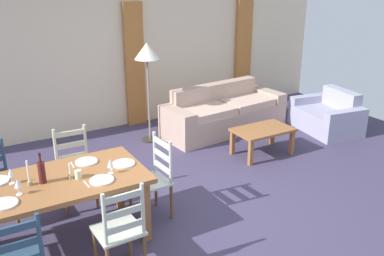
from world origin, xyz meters
TOP-DOWN VIEW (x-y plane):
  - ground_plane at (0.00, 0.00)m, footprint 9.60×9.60m
  - wall_far at (0.00, 3.30)m, footprint 9.60×0.16m
  - curtain_panel_left at (0.69, 3.16)m, footprint 0.35×0.08m
  - curtain_panel_right at (3.09, 3.16)m, footprint 0.35×0.08m
  - dining_table at (-1.55, 0.10)m, footprint 1.90×0.96m
  - dining_chair_near_right at (-1.12, -0.66)m, footprint 0.43×0.41m
  - dining_chair_far_right at (-1.11, 0.85)m, footprint 0.44×0.42m
  - dining_chair_head_east at (-0.40, 0.13)m, footprint 0.43×0.44m
  - dinner_plate_near_left at (-2.00, -0.15)m, footprint 0.24×0.24m
  - dinner_plate_near_right at (-1.10, -0.15)m, footprint 0.24×0.24m
  - fork_near_right at (-1.25, -0.15)m, footprint 0.03×0.17m
  - dinner_plate_far_right at (-1.10, 0.35)m, footprint 0.24×0.24m
  - fork_far_right at (-1.25, 0.35)m, footprint 0.03×0.17m
  - dinner_plate_head_east at (-0.77, 0.10)m, footprint 0.24×0.24m
  - fork_head_east at (-0.92, 0.10)m, footprint 0.03×0.17m
  - wine_bottle at (-1.60, 0.10)m, footprint 0.07×0.07m
  - wine_glass_near_left at (-1.85, -0.03)m, footprint 0.06×0.06m
  - wine_glass_near_right at (-0.96, -0.04)m, footprint 0.06×0.06m
  - wine_glass_far_left at (-1.87, 0.24)m, footprint 0.06×0.06m
  - coffee_cup_primary at (-1.28, 0.02)m, footprint 0.07×0.07m
  - candle_tall at (-1.73, 0.12)m, footprint 0.05×0.05m
  - candle_short at (-1.35, 0.06)m, footprint 0.05×0.05m
  - couch at (1.88, 2.10)m, footprint 2.35×1.02m
  - coffee_table at (1.80, 0.88)m, footprint 0.90×0.56m
  - armchair_upholstered at (3.50, 1.12)m, footprint 0.96×1.26m
  - standing_lamp at (0.54, 2.28)m, footprint 0.40×0.40m

SIDE VIEW (x-z plane):
  - ground_plane at x=0.00m, z-range -0.02..0.00m
  - armchair_upholstered at x=3.50m, z-range -0.11..0.61m
  - couch at x=1.88m, z-range -0.11..0.69m
  - coffee_table at x=1.80m, z-range 0.15..0.57m
  - dining_chair_near_right at x=-1.12m, z-range 0.00..0.96m
  - dining_chair_far_right at x=-1.11m, z-range 0.00..0.96m
  - dining_chair_head_east at x=-0.40m, z-range 0.00..0.96m
  - dining_table at x=-1.55m, z-range 0.29..1.04m
  - fork_near_right at x=-1.25m, z-range 0.75..0.76m
  - fork_far_right at x=-1.25m, z-range 0.75..0.76m
  - fork_head_east at x=-0.92m, z-range 0.75..0.76m
  - dinner_plate_near_left at x=-2.00m, z-range 0.75..0.77m
  - dinner_plate_near_right at x=-1.10m, z-range 0.75..0.77m
  - dinner_plate_far_right at x=-1.10m, z-range 0.75..0.77m
  - dinner_plate_head_east at x=-0.77m, z-range 0.75..0.77m
  - candle_short at x=-1.35m, z-range 0.71..0.88m
  - coffee_cup_primary at x=-1.28m, z-range 0.75..0.84m
  - candle_tall at x=-1.73m, z-range 0.69..0.95m
  - wine_glass_near_left at x=-1.85m, z-range 0.78..0.94m
  - wine_glass_near_right at x=-0.96m, z-range 0.78..0.94m
  - wine_glass_far_left at x=-1.87m, z-range 0.78..0.94m
  - wine_bottle at x=-1.60m, z-range 0.71..1.03m
  - curtain_panel_left at x=0.69m, z-range 0.00..2.20m
  - curtain_panel_right at x=3.09m, z-range 0.00..2.20m
  - wall_far at x=0.00m, z-range 0.00..2.70m
  - standing_lamp at x=0.54m, z-range 0.59..2.23m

